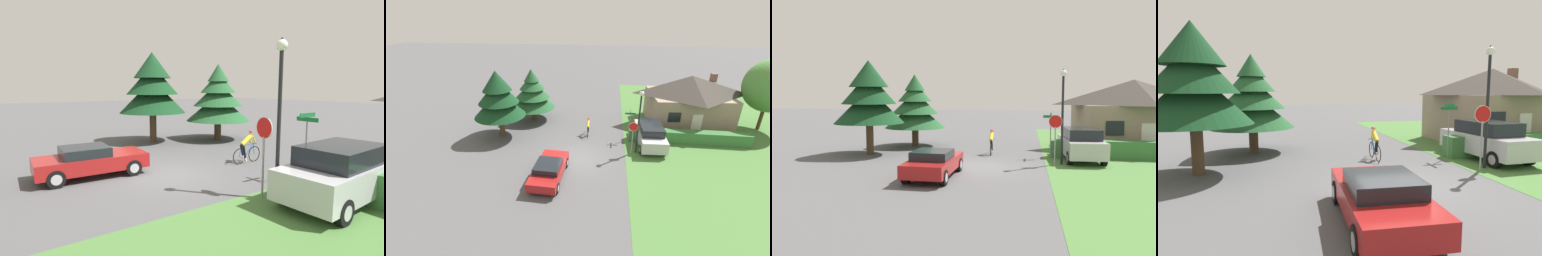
% 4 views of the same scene
% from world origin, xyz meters
% --- Properties ---
extents(ground_plane, '(140.00, 140.00, 0.00)m').
position_xyz_m(ground_plane, '(0.00, 0.00, 0.00)').
color(ground_plane, '#515154').
extents(sedan_left_lane, '(2.04, 4.42, 1.27)m').
position_xyz_m(sedan_left_lane, '(-1.51, -2.64, 0.65)').
color(sedan_left_lane, maroon).
rests_on(sedan_left_lane, ground).
extents(cyclist, '(0.44, 1.81, 1.58)m').
position_xyz_m(cyclist, '(0.50, 4.25, 0.75)').
color(cyclist, black).
rests_on(cyclist, ground).
extents(parked_suv_right, '(2.26, 4.92, 1.85)m').
position_xyz_m(parked_suv_right, '(5.78, 3.15, 0.94)').
color(parked_suv_right, '#B7B7BC').
rests_on(parked_suv_right, ground).
extents(stop_sign, '(0.71, 0.08, 2.70)m').
position_xyz_m(stop_sign, '(4.18, 1.32, 1.91)').
color(stop_sign, gray).
rests_on(stop_sign, ground).
extents(street_lamp, '(0.35, 0.35, 5.16)m').
position_xyz_m(street_lamp, '(4.56, 1.56, 3.41)').
color(street_lamp, black).
rests_on(street_lamp, ground).
extents(street_name_sign, '(0.90, 0.90, 2.71)m').
position_xyz_m(street_name_sign, '(4.09, 3.72, 1.87)').
color(street_name_sign, gray).
rests_on(street_name_sign, ground).
extents(conifer_tall_near, '(4.34, 4.34, 5.92)m').
position_xyz_m(conifer_tall_near, '(-7.11, 3.11, 3.66)').
color(conifer_tall_near, '#4C3823').
rests_on(conifer_tall_near, ground).
extents(conifer_tall_far, '(4.39, 4.39, 5.23)m').
position_xyz_m(conifer_tall_far, '(-5.39, 7.28, 2.84)').
color(conifer_tall_far, '#4C3823').
rests_on(conifer_tall_far, ground).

